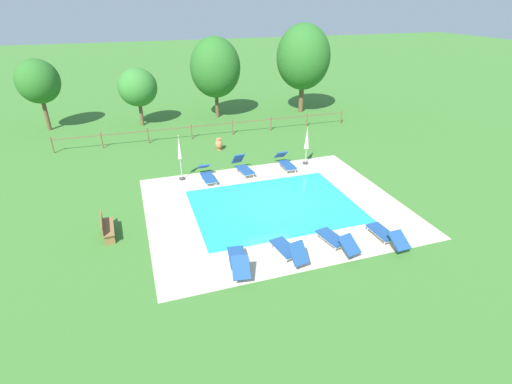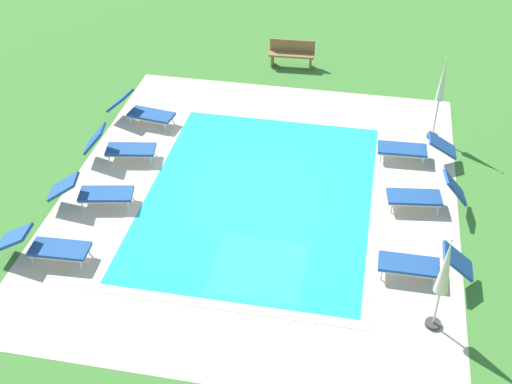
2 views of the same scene
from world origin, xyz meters
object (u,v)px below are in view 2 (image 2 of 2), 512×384
at_px(sun_lounger_north_mid, 142,111).
at_px(sun_lounger_south_far, 426,195).
at_px(sun_lounger_north_near_steps, 414,148).
at_px(sun_lounger_north_far, 423,264).
at_px(sun_lounger_north_end, 94,192).
at_px(patio_umbrella_closed_row_west, 445,272).
at_px(sun_lounger_south_near_corner, 120,147).
at_px(patio_umbrella_closed_row_mid_east, 441,88).
at_px(sun_lounger_south_mid, 46,246).
at_px(wooden_bench_lawn_side, 292,53).

bearing_deg(sun_lounger_north_mid, sun_lounger_south_far, 72.21).
xyz_separation_m(sun_lounger_north_near_steps, sun_lounger_north_far, (4.57, 0.22, 0.02)).
distance_m(sun_lounger_north_end, patio_umbrella_closed_row_west, 8.53).
bearing_deg(sun_lounger_north_end, sun_lounger_south_near_corner, -178.73).
height_order(sun_lounger_north_far, patio_umbrella_closed_row_mid_east, patio_umbrella_closed_row_mid_east).
height_order(sun_lounger_north_near_steps, sun_lounger_south_mid, sun_lounger_north_near_steps).
xyz_separation_m(sun_lounger_north_mid, sun_lounger_south_far, (2.58, 8.03, 0.01)).
distance_m(sun_lounger_north_mid, sun_lounger_north_end, 3.96).
relative_size(sun_lounger_north_mid, patio_umbrella_closed_row_mid_east, 0.82).
height_order(sun_lounger_north_mid, sun_lounger_south_far, sun_lounger_south_far).
xyz_separation_m(sun_lounger_north_near_steps, wooden_bench_lawn_side, (-4.96, -4.02, 0.11)).
xyz_separation_m(sun_lounger_north_far, patio_umbrella_closed_row_west, (1.37, 0.24, 1.08)).
xyz_separation_m(sun_lounger_north_end, patio_umbrella_closed_row_west, (2.47, 8.10, 1.09)).
bearing_deg(wooden_bench_lawn_side, sun_lounger_north_near_steps, 39.04).
xyz_separation_m(sun_lounger_north_mid, wooden_bench_lawn_side, (-4.46, 3.71, 0.09)).
bearing_deg(sun_lounger_north_end, sun_lounger_north_near_steps, 114.36).
distance_m(sun_lounger_south_near_corner, sun_lounger_south_mid, 4.08).
relative_size(sun_lounger_north_mid, patio_umbrella_closed_row_west, 0.90).
xyz_separation_m(sun_lounger_north_near_steps, sun_lounger_north_mid, (-0.50, -7.73, 0.02)).
relative_size(sun_lounger_south_far, patio_umbrella_closed_row_mid_east, 0.78).
bearing_deg(sun_lounger_south_near_corner, sun_lounger_north_mid, -178.64).
relative_size(sun_lounger_north_mid, wooden_bench_lawn_side, 1.33).
distance_m(sun_lounger_north_mid, wooden_bench_lawn_side, 5.80).
bearing_deg(patio_umbrella_closed_row_west, wooden_bench_lawn_side, -157.66).
xyz_separation_m(patio_umbrella_closed_row_west, patio_umbrella_closed_row_mid_east, (-7.18, 0.10, 0.11)).
distance_m(sun_lounger_north_mid, sun_lounger_south_near_corner, 1.94).
xyz_separation_m(sun_lounger_north_near_steps, sun_lounger_north_end, (3.46, -7.64, 0.00)).
distance_m(sun_lounger_north_near_steps, sun_lounger_north_far, 4.57).
height_order(sun_lounger_south_near_corner, patio_umbrella_closed_row_west, patio_umbrella_closed_row_west).
distance_m(sun_lounger_north_end, wooden_bench_lawn_side, 9.17).
bearing_deg(sun_lounger_south_far, sun_lounger_south_near_corner, -94.53).
bearing_deg(sun_lounger_north_end, sun_lounger_south_far, 99.88).
xyz_separation_m(sun_lounger_south_near_corner, patio_umbrella_closed_row_mid_east, (-2.69, 8.24, 1.17)).
bearing_deg(sun_lounger_north_far, wooden_bench_lawn_side, -156.02).
xyz_separation_m(sun_lounger_south_mid, patio_umbrella_closed_row_west, (0.41, 8.38, 1.10)).
distance_m(sun_lounger_north_far, sun_lounger_south_near_corner, 8.50).
bearing_deg(patio_umbrella_closed_row_mid_east, patio_umbrella_closed_row_west, -0.79).
bearing_deg(sun_lounger_south_mid, sun_lounger_south_far, 112.73).
xyz_separation_m(patio_umbrella_closed_row_mid_east, wooden_bench_lawn_side, (-3.71, -4.57, -1.10)).
distance_m(sun_lounger_north_far, patio_umbrella_closed_row_west, 1.76).
bearing_deg(sun_lounger_north_end, sun_lounger_north_mid, -178.68).
xyz_separation_m(sun_lounger_north_end, sun_lounger_south_far, (-1.38, 7.94, 0.03)).
xyz_separation_m(sun_lounger_north_far, sun_lounger_south_mid, (0.96, -8.14, -0.02)).
distance_m(sun_lounger_north_near_steps, patio_umbrella_closed_row_mid_east, 1.82).
relative_size(patio_umbrella_closed_row_west, wooden_bench_lawn_side, 1.49).
bearing_deg(sun_lounger_south_far, sun_lounger_north_far, -1.86).
bearing_deg(patio_umbrella_closed_row_west, sun_lounger_north_far, -170.11).
distance_m(sun_lounger_north_near_steps, wooden_bench_lawn_side, 6.39).
distance_m(sun_lounger_south_far, patio_umbrella_closed_row_mid_east, 3.53).
height_order(sun_lounger_north_mid, patio_umbrella_closed_row_mid_east, patio_umbrella_closed_row_mid_east).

